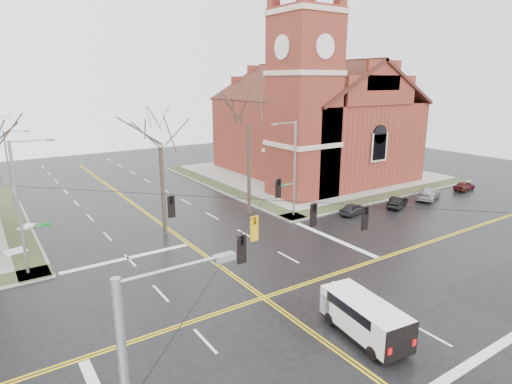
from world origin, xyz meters
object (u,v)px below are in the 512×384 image
church (310,114)px  cargo_van (362,314)px  signal_pole_ne (293,166)px  tree_ne (249,118)px  signal_pole_nw (21,204)px  parked_car_a (353,209)px  tree_nw_near (160,142)px  streetlight_north_a (10,168)px  parked_car_c (428,193)px  parked_car_b (398,202)px  parked_car_d (464,186)px

church → cargo_van: bearing=-126.5°
signal_pole_ne → tree_ne: size_ratio=0.69×
signal_pole_nw → cargo_van: (13.35, -17.45, -3.79)m
parked_car_a → tree_nw_near: size_ratio=0.30×
tree_nw_near → church: bearing=22.9°
signal_pole_nw → tree_ne: tree_ne is taller
signal_pole_ne → tree_nw_near: bearing=168.0°
streetlight_north_a → parked_car_c: size_ratio=1.78×
signal_pole_ne → parked_car_a: 7.50m
signal_pole_nw → parked_car_b: signal_pole_nw is taller
streetlight_north_a → tree_ne: bearing=-36.0°
cargo_van → parked_car_a: bearing=52.0°
parked_car_a → parked_car_c: (11.00, -0.69, 0.09)m
parked_car_b → parked_car_c: size_ratio=0.79×
tree_ne → cargo_van: bearing=-107.0°
signal_pole_nw → tree_nw_near: tree_nw_near is taller
signal_pole_ne → tree_nw_near: tree_nw_near is taller
parked_car_b → tree_nw_near: bearing=52.0°
parked_car_a → parked_car_c: size_ratio=0.74×
parked_car_b → parked_car_a: bearing=58.0°
cargo_van → parked_car_d: bearing=30.2°
church → cargo_van: (-22.74, -30.74, -7.28)m
church → parked_car_d: bearing=-59.2°
signal_pole_nw → tree_ne: 20.21m
church → signal_pole_nw: size_ratio=3.06×
signal_pole_nw → cargo_van: size_ratio=1.68×
parked_car_c → tree_ne: (-19.55, 6.25, 8.72)m
signal_pole_ne → streetlight_north_a: (-21.97, 16.50, -0.48)m
streetlight_north_a → tree_ne: 23.82m
streetlight_north_a → tree_nw_near: (10.04, -13.95, 3.46)m
church → streetlight_north_a: bearing=174.8°
signal_pole_ne → signal_pole_nw: same height
cargo_van → parked_car_b: (20.27, 13.81, -0.58)m
parked_car_b → parked_car_d: 12.44m
signal_pole_ne → parked_car_d: 24.07m
signal_pole_nw → parked_car_c: 39.46m
cargo_van → parked_car_a: 20.81m
tree_nw_near → tree_ne: bearing=1.7°
signal_pole_nw → parked_car_a: (28.07, -2.75, -4.38)m
church → parked_car_c: church is taller
parked_car_a → parked_car_d: parked_car_d is taller
signal_pole_nw → cargo_van: bearing=-52.6°
cargo_van → parked_car_b: size_ratio=1.51×
parked_car_a → parked_car_d: size_ratio=0.99×
church → parked_car_d: (9.97, -16.75, -7.86)m
parked_car_c → signal_pole_ne: bearing=57.1°
cargo_van → tree_nw_near: 21.28m
church → parked_car_b: size_ratio=7.77×
streetlight_north_a → parked_car_a: 33.71m
church → cargo_van: church is taller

